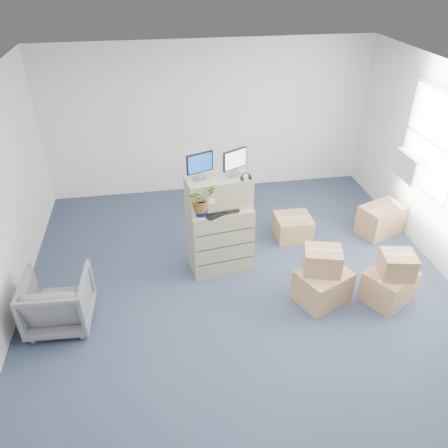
# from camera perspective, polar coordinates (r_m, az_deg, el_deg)

# --- Properties ---
(ground) EXTENTS (7.00, 7.00, 0.00)m
(ground) POSITION_cam_1_polar(r_m,az_deg,el_deg) (5.98, 3.06, -10.75)
(ground) COLOR #29344A
(ground) RESTS_ON ground
(wall_back) EXTENTS (6.00, 0.02, 2.80)m
(wall_back) POSITION_cam_1_polar(r_m,az_deg,el_deg) (8.26, -1.95, 13.52)
(wall_back) COLOR silver
(wall_back) RESTS_ON ground
(ac_unit) EXTENTS (0.24, 0.60, 0.40)m
(ac_unit) POSITION_cam_1_polar(r_m,az_deg,el_deg) (7.44, 23.20, 6.94)
(ac_unit) COLOR silver
(ac_unit) RESTS_ON wall_right
(filing_cabinet_lower) EXTENTS (0.94, 0.65, 1.03)m
(filing_cabinet_lower) POSITION_cam_1_polar(r_m,az_deg,el_deg) (6.35, -0.56, -1.79)
(filing_cabinet_lower) COLOR tan
(filing_cabinet_lower) RESTS_ON ground
(filing_cabinet_upper) EXTENTS (0.93, 0.55, 0.44)m
(filing_cabinet_upper) POSITION_cam_1_polar(r_m,az_deg,el_deg) (6.01, -0.73, 4.25)
(filing_cabinet_upper) COLOR tan
(filing_cabinet_upper) RESTS_ON filing_cabinet_lower
(monitor_left) EXTENTS (0.37, 0.21, 0.38)m
(monitor_left) POSITION_cam_1_polar(r_m,az_deg,el_deg) (5.76, -3.16, 7.71)
(monitor_left) COLOR #99999E
(monitor_left) RESTS_ON filing_cabinet_upper
(monitor_right) EXTENTS (0.35, 0.22, 0.38)m
(monitor_right) POSITION_cam_1_polar(r_m,az_deg,el_deg) (5.86, 1.44, 8.20)
(monitor_right) COLOR #99999E
(monitor_right) RESTS_ON filing_cabinet_upper
(headphones) EXTENTS (0.14, 0.03, 0.14)m
(headphones) POSITION_cam_1_polar(r_m,az_deg,el_deg) (5.83, 2.88, 6.15)
(headphones) COLOR black
(headphones) RESTS_ON filing_cabinet_upper
(keyboard) EXTENTS (0.56, 0.43, 0.03)m
(keyboard) POSITION_cam_1_polar(r_m,az_deg,el_deg) (5.96, -0.42, 1.73)
(keyboard) COLOR black
(keyboard) RESTS_ON filing_cabinet_lower
(mouse) EXTENTS (0.10, 0.08, 0.03)m
(mouse) POSITION_cam_1_polar(r_m,az_deg,el_deg) (6.06, 3.16, 2.23)
(mouse) COLOR silver
(mouse) RESTS_ON filing_cabinet_lower
(water_bottle) EXTENTS (0.08, 0.08, 0.27)m
(water_bottle) POSITION_cam_1_polar(r_m,az_deg,el_deg) (6.11, 0.31, 3.82)
(water_bottle) COLOR #95999D
(water_bottle) RESTS_ON filing_cabinet_lower
(phone_dock) EXTENTS (0.06, 0.05, 0.12)m
(phone_dock) POSITION_cam_1_polar(r_m,az_deg,el_deg) (6.06, -1.43, 2.54)
(phone_dock) COLOR silver
(phone_dock) RESTS_ON filing_cabinet_lower
(external_drive) EXTENTS (0.22, 0.19, 0.06)m
(external_drive) POSITION_cam_1_polar(r_m,az_deg,el_deg) (6.24, 2.29, 3.36)
(external_drive) COLOR black
(external_drive) RESTS_ON filing_cabinet_lower
(tissue_box) EXTENTS (0.27, 0.16, 0.09)m
(tissue_box) POSITION_cam_1_polar(r_m,az_deg,el_deg) (6.22, 1.67, 4.04)
(tissue_box) COLOR #409BDC
(tissue_box) RESTS_ON external_drive
(potted_plant) EXTENTS (0.47, 0.50, 0.40)m
(potted_plant) POSITION_cam_1_polar(r_m,az_deg,el_deg) (5.77, -3.04, 3.03)
(potted_plant) COLOR #A7BF9A
(potted_plant) RESTS_ON filing_cabinet_lower
(office_chair) EXTENTS (0.81, 0.76, 0.80)m
(office_chair) POSITION_cam_1_polar(r_m,az_deg,el_deg) (5.88, -20.93, -9.08)
(office_chair) COLOR slate
(office_chair) RESTS_ON ground
(cardboard_boxes) EXTENTS (2.35, 2.32, 0.80)m
(cardboard_boxes) POSITION_cam_1_polar(r_m,az_deg,el_deg) (6.66, 16.13, -3.80)
(cardboard_boxes) COLOR #A4774F
(cardboard_boxes) RESTS_ON ground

